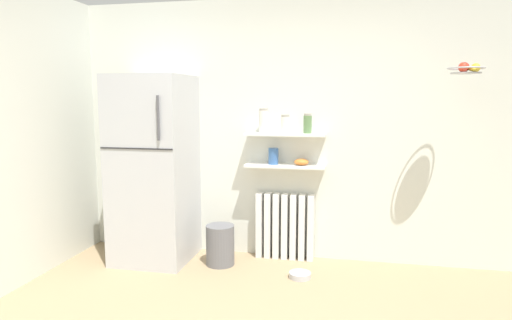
{
  "coord_description": "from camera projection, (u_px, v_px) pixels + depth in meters",
  "views": [
    {
      "loc": [
        0.57,
        -2.46,
        1.62
      ],
      "look_at": [
        -0.29,
        1.6,
        1.05
      ],
      "focal_mm": 31.47,
      "sensor_mm": 36.0,
      "label": 1
    }
  ],
  "objects": [
    {
      "name": "storage_jar_0",
      "position": [
        264.0,
        121.0,
        4.42
      ],
      "size": [
        0.09,
        0.09,
        0.24
      ],
      "color": "silver",
      "rests_on": "wall_shelf_upper"
    },
    {
      "name": "shelf_bowl",
      "position": [
        301.0,
        162.0,
        4.4
      ],
      "size": [
        0.14,
        0.14,
        0.06
      ],
      "primitive_type": "ellipsoid",
      "color": "orange",
      "rests_on": "wall_shelf_lower"
    },
    {
      "name": "refrigerator",
      "position": [
        154.0,
        169.0,
        4.46
      ],
      "size": [
        0.73,
        0.75,
        1.85
      ],
      "color": "#B7BABF",
      "rests_on": "ground_plane"
    },
    {
      "name": "wall_shelf_lower",
      "position": [
        285.0,
        166.0,
        4.44
      ],
      "size": [
        0.79,
        0.22,
        0.02
      ],
      "primitive_type": "cube",
      "color": "white"
    },
    {
      "name": "radiator",
      "position": [
        285.0,
        226.0,
        4.55
      ],
      "size": [
        0.58,
        0.12,
        0.67
      ],
      "color": "white",
      "rests_on": "ground_plane"
    },
    {
      "name": "storage_jar_2",
      "position": [
        308.0,
        124.0,
        4.33
      ],
      "size": [
        0.08,
        0.08,
        0.19
      ],
      "color": "#5B7F4C",
      "rests_on": "wall_shelf_upper"
    },
    {
      "name": "pet_food_bowl",
      "position": [
        300.0,
        275.0,
        4.08
      ],
      "size": [
        0.2,
        0.2,
        0.05
      ],
      "primitive_type": "cylinder",
      "color": "#B7B7BC",
      "rests_on": "ground_plane"
    },
    {
      "name": "hanging_fruit_basket",
      "position": [
        467.0,
        69.0,
        3.7
      ],
      "size": [
        0.3,
        0.3,
        0.1
      ],
      "color": "#B2B2B7"
    },
    {
      "name": "wall_shelf_upper",
      "position": [
        285.0,
        134.0,
        4.39
      ],
      "size": [
        0.79,
        0.22,
        0.02
      ],
      "primitive_type": "cube",
      "color": "white"
    },
    {
      "name": "storage_jar_1",
      "position": [
        285.0,
        124.0,
        4.38
      ],
      "size": [
        0.09,
        0.09,
        0.18
      ],
      "color": "silver",
      "rests_on": "wall_shelf_upper"
    },
    {
      "name": "back_wall",
      "position": [
        294.0,
        130.0,
        4.53
      ],
      "size": [
        7.04,
        0.1,
        2.6
      ],
      "primitive_type": "cube",
      "color": "silver",
      "rests_on": "ground_plane"
    },
    {
      "name": "vase",
      "position": [
        273.0,
        156.0,
        4.45
      ],
      "size": [
        0.1,
        0.1,
        0.16
      ],
      "primitive_type": "cylinder",
      "color": "#38609E",
      "rests_on": "wall_shelf_lower"
    },
    {
      "name": "trash_bin",
      "position": [
        220.0,
        245.0,
        4.39
      ],
      "size": [
        0.28,
        0.28,
        0.39
      ],
      "primitive_type": "cylinder",
      "color": "slate",
      "rests_on": "ground_plane"
    }
  ]
}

